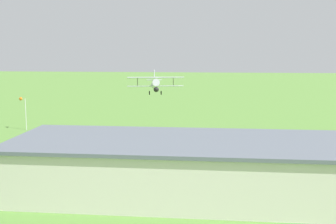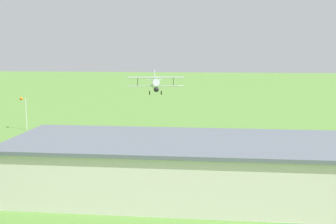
{
  "view_description": "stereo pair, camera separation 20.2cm",
  "coord_description": "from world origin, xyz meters",
  "views": [
    {
      "loc": [
        -6.85,
        72.93,
        14.36
      ],
      "look_at": [
        -0.35,
        12.34,
        5.41
      ],
      "focal_mm": 45.43,
      "sensor_mm": 36.0,
      "label": 1
    },
    {
      "loc": [
        -7.05,
        72.91,
        14.36
      ],
      "look_at": [
        -0.35,
        12.34,
        5.41
      ],
      "focal_mm": 45.43,
      "sensor_mm": 36.0,
      "label": 2
    }
  ],
  "objects": [
    {
      "name": "biplane",
      "position": [
        2.56,
        4.65,
        8.91
      ],
      "size": [
        9.2,
        7.5,
        3.97
      ],
      "color": "silver"
    },
    {
      "name": "car_grey",
      "position": [
        14.42,
        21.18,
        0.84
      ],
      "size": [
        2.35,
        4.24,
        1.61
      ],
      "color": "slate",
      "rests_on": "ground_plane"
    },
    {
      "name": "ground_plane",
      "position": [
        0.0,
        0.0,
        0.0
      ],
      "size": [
        400.0,
        400.0,
        0.0
      ],
      "primitive_type": "plane",
      "color": "#568438"
    },
    {
      "name": "windsock",
      "position": [
        27.28,
        0.54,
        5.18
      ],
      "size": [
        1.37,
        1.42,
        5.89
      ],
      "color": "silver",
      "rests_on": "ground_plane"
    },
    {
      "name": "car_blue",
      "position": [
        21.28,
        19.58,
        0.85
      ],
      "size": [
        2.35,
        4.16,
        1.64
      ],
      "color": "#23389E",
      "rests_on": "ground_plane"
    },
    {
      "name": "person_walking_on_apron",
      "position": [
        -23.44,
        14.41,
        0.78
      ],
      "size": [
        0.51,
        0.51,
        1.58
      ],
      "color": "#3F3F47",
      "rests_on": "ground_plane"
    },
    {
      "name": "hangar",
      "position": [
        -4.81,
        31.84,
        2.78
      ],
      "size": [
        36.14,
        13.42,
        5.55
      ],
      "color": "beige",
      "rests_on": "ground_plane"
    }
  ]
}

